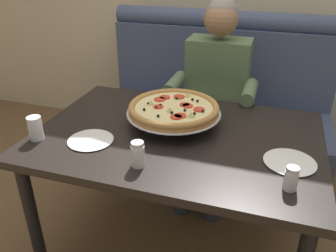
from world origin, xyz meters
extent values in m
plane|color=brown|center=(0.00, 0.00, 0.00)|extent=(16.00, 16.00, 0.00)
cube|color=#424C6B|center=(0.00, 0.80, 0.23)|extent=(1.66, 0.60, 0.46)
cube|color=#424C6B|center=(0.00, 1.19, 0.69)|extent=(1.66, 0.18, 0.65)
cylinder|color=#424C6B|center=(0.00, 1.19, 1.06)|extent=(1.66, 0.14, 0.14)
cube|color=black|center=(0.00, 0.00, 0.71)|extent=(1.36, 0.93, 0.04)
cylinder|color=black|center=(-0.61, -0.39, 0.35)|extent=(0.06, 0.06, 0.69)
cylinder|color=black|center=(-0.61, 0.39, 0.35)|extent=(0.06, 0.06, 0.69)
cylinder|color=black|center=(0.61, 0.39, 0.35)|extent=(0.06, 0.06, 0.69)
cube|color=#2D3342|center=(0.05, 0.55, 0.54)|extent=(0.34, 0.40, 0.15)
cylinder|color=#2D3342|center=(-0.05, 0.30, 0.23)|extent=(0.11, 0.11, 0.46)
cylinder|color=#2D3342|center=(0.15, 0.30, 0.23)|extent=(0.11, 0.11, 0.46)
cube|color=#56704C|center=(0.05, 0.77, 0.74)|extent=(0.40, 0.22, 0.56)
cylinder|color=#56704C|center=(-0.18, 0.55, 0.77)|extent=(0.08, 0.28, 0.08)
cylinder|color=#56704C|center=(0.28, 0.55, 0.77)|extent=(0.08, 0.28, 0.08)
sphere|color=#997051|center=(0.05, 0.75, 1.15)|extent=(0.21, 0.21, 0.21)
sphere|color=gray|center=(0.05, 0.76, 1.18)|extent=(0.19, 0.19, 0.19)
cylinder|color=silver|center=(-0.05, -0.03, 0.77)|extent=(0.01, 0.01, 0.06)
cylinder|color=silver|center=(-0.15, 0.15, 0.77)|extent=(0.01, 0.01, 0.06)
cylinder|color=silver|center=(0.06, 0.15, 0.77)|extent=(0.01, 0.01, 0.06)
torus|color=silver|center=(-0.05, 0.09, 0.79)|extent=(0.26, 0.26, 0.01)
cylinder|color=silver|center=(-0.05, 0.09, 0.80)|extent=(0.47, 0.47, 0.00)
cylinder|color=#B77F42|center=(-0.05, 0.09, 0.81)|extent=(0.45, 0.45, 0.02)
torus|color=#B77F42|center=(-0.05, 0.09, 0.83)|extent=(0.45, 0.45, 0.03)
cylinder|color=beige|center=(-0.05, 0.09, 0.83)|extent=(0.39, 0.39, 0.01)
cylinder|color=red|center=(0.08, 0.10, 0.83)|extent=(0.06, 0.06, 0.01)
cylinder|color=red|center=(0.00, -0.02, 0.83)|extent=(0.05, 0.05, 0.01)
cylinder|color=red|center=(0.01, 0.00, 0.83)|extent=(0.06, 0.06, 0.01)
cylinder|color=red|center=(-0.12, 0.19, 0.83)|extent=(0.05, 0.05, 0.01)
cylinder|color=red|center=(-0.14, 0.15, 0.83)|extent=(0.06, 0.06, 0.01)
cylinder|color=red|center=(-0.05, 0.22, 0.83)|extent=(0.06, 0.06, 0.01)
cylinder|color=red|center=(0.00, 0.13, 0.83)|extent=(0.05, 0.05, 0.01)
cylinder|color=red|center=(-0.12, 0.06, 0.83)|extent=(0.05, 0.05, 0.01)
cylinder|color=red|center=(0.02, 0.12, 0.83)|extent=(0.05, 0.05, 0.01)
sphere|color=black|center=(-0.18, 0.08, 0.84)|extent=(0.01, 0.01, 0.01)
sphere|color=black|center=(0.07, 0.04, 0.84)|extent=(0.01, 0.01, 0.01)
sphere|color=black|center=(-0.08, -0.04, 0.84)|extent=(0.01, 0.01, 0.01)
sphere|color=black|center=(0.02, 0.20, 0.84)|extent=(0.01, 0.01, 0.01)
sphere|color=black|center=(-0.12, 0.05, 0.84)|extent=(0.01, 0.01, 0.01)
sphere|color=black|center=(-0.06, 0.19, 0.84)|extent=(0.01, 0.01, 0.01)
sphere|color=black|center=(-0.17, 0.01, 0.84)|extent=(0.01, 0.01, 0.01)
sphere|color=black|center=(0.05, 0.19, 0.84)|extent=(0.01, 0.01, 0.01)
sphere|color=black|center=(0.11, 0.08, 0.84)|extent=(0.01, 0.01, 0.01)
sphere|color=black|center=(-0.11, 0.08, 0.84)|extent=(0.01, 0.01, 0.01)
sphere|color=black|center=(-0.03, 0.01, 0.84)|extent=(0.01, 0.01, 0.01)
sphere|color=black|center=(0.02, 0.06, 0.84)|extent=(0.01, 0.01, 0.01)
cone|color=#CCC675|center=(0.07, 0.01, 0.84)|extent=(0.04, 0.04, 0.02)
cone|color=#CCC675|center=(-0.16, 0.08, 0.84)|extent=(0.04, 0.04, 0.02)
cone|color=#CCC675|center=(-0.01, 0.25, 0.84)|extent=(0.04, 0.04, 0.02)
cone|color=#CCC675|center=(-0.05, 0.03, 0.84)|extent=(0.04, 0.04, 0.02)
cone|color=#CCC675|center=(0.06, 0.01, 0.84)|extent=(0.04, 0.04, 0.02)
cylinder|color=white|center=(-0.07, -0.31, 0.78)|extent=(0.06, 0.06, 0.09)
cylinder|color=silver|center=(-0.07, -0.31, 0.76)|extent=(0.05, 0.05, 0.04)
cylinder|color=silver|center=(-0.07, -0.31, 0.84)|extent=(0.05, 0.05, 0.02)
cylinder|color=white|center=(0.52, -0.28, 0.77)|extent=(0.05, 0.05, 0.08)
cylinder|color=#A82D19|center=(0.52, -0.28, 0.76)|extent=(0.04, 0.04, 0.05)
cylinder|color=silver|center=(0.52, -0.28, 0.82)|extent=(0.05, 0.05, 0.02)
cylinder|color=white|center=(0.52, -0.10, 0.74)|extent=(0.15, 0.15, 0.01)
cone|color=white|center=(0.52, -0.10, 0.75)|extent=(0.22, 0.22, 0.01)
cylinder|color=white|center=(-0.36, -0.19, 0.74)|extent=(0.15, 0.15, 0.01)
cone|color=white|center=(-0.36, -0.19, 0.75)|extent=(0.21, 0.21, 0.01)
cylinder|color=silver|center=(-0.61, -0.25, 0.79)|extent=(0.07, 0.07, 0.11)
cylinder|color=#4C2814|center=(-0.61, -0.25, 0.76)|extent=(0.06, 0.06, 0.05)
camera|label=1|loc=(0.41, -1.41, 1.54)|focal=37.17mm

